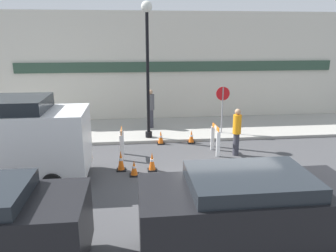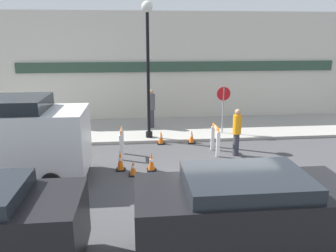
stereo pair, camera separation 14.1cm
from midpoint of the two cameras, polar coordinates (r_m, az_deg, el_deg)
name	(u,v)px [view 1 (the left image)]	position (r m, az deg, el deg)	size (l,w,h in m)	color
ground_plane	(219,190)	(9.76, 8.52, -11.04)	(60.00, 60.00, 0.00)	#424244
sidewalk_slab	(185,128)	(15.60, 2.63, -0.40)	(18.00, 3.80, 0.12)	#9E9B93
storefront_facade	(179,67)	(17.03, 1.71, 10.17)	(18.00, 0.22, 5.50)	beige
streetlamp_post	(147,53)	(13.43, -3.91, 12.53)	(0.44, 0.44, 5.50)	black
stop_sign	(223,102)	(14.55, 9.21, 4.12)	(0.60, 0.06, 2.06)	gray
barricade_0	(215,138)	(12.47, 7.93, -2.14)	(0.16, 0.82, 1.10)	white
barricade_1	(122,142)	(12.08, -8.38, -2.82)	(0.13, 0.72, 1.08)	white
traffic_cone_0	(121,161)	(10.98, -8.57, -6.04)	(0.30, 0.30, 0.69)	black
traffic_cone_1	(152,162)	(10.88, -3.16, -6.24)	(0.30, 0.30, 0.64)	black
traffic_cone_2	(134,169)	(10.57, -6.31, -7.38)	(0.30, 0.30, 0.50)	black
traffic_cone_3	(161,138)	(13.49, -1.57, -2.04)	(0.30, 0.30, 0.56)	black
traffic_cone_4	(191,137)	(13.65, 3.79, -1.89)	(0.30, 0.30, 0.55)	black
person_worker	(237,130)	(12.28, 11.57, -0.71)	(0.34, 0.34, 1.77)	#33333D
person_pedestrian	(151,107)	(15.30, -3.33, 3.26)	(0.50, 0.50, 1.80)	#33333D
parked_car_1	(247,212)	(6.74, 13.05, -14.34)	(4.20, 1.93, 1.83)	black
work_van	(4,138)	(10.90, -26.97, -1.82)	(4.84, 2.10, 2.60)	white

